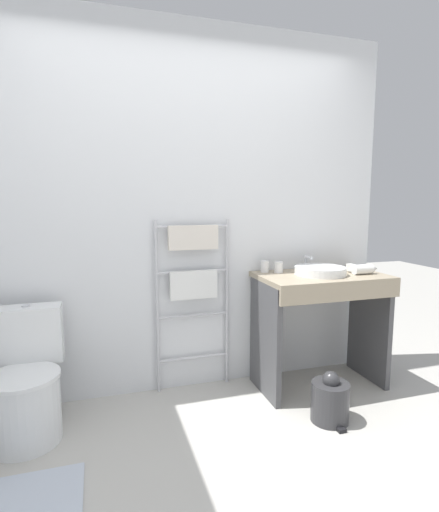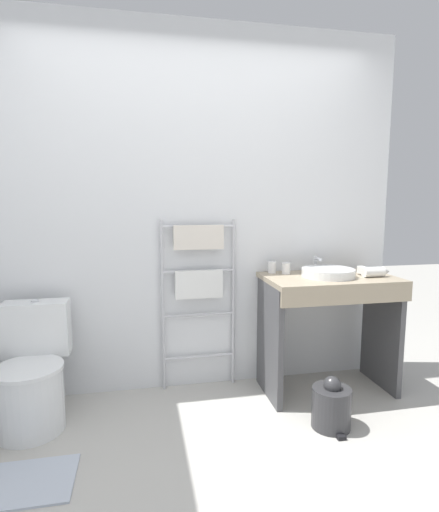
# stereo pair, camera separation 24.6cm
# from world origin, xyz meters

# --- Properties ---
(wall_back) EXTENTS (3.01, 0.12, 2.61)m
(wall_back) POSITION_xyz_m (0.00, 1.39, 1.31)
(wall_back) COLOR silver
(wall_back) RESTS_ON ground_plane
(toilet) EXTENTS (0.41, 0.55, 0.75)m
(toilet) POSITION_xyz_m (-1.09, 0.98, 0.30)
(toilet) COLOR white
(toilet) RESTS_ON ground_plane
(towel_radiator) EXTENTS (0.55, 0.06, 1.25)m
(towel_radiator) POSITION_xyz_m (-0.01, 1.28, 0.85)
(towel_radiator) COLOR silver
(towel_radiator) RESTS_ON ground_plane
(vanity_counter) EXTENTS (0.92, 0.56, 0.85)m
(vanity_counter) POSITION_xyz_m (0.90, 1.03, 0.57)
(vanity_counter) COLOR gray
(vanity_counter) RESTS_ON ground_plane
(sink_basin) EXTENTS (0.37, 0.37, 0.06)m
(sink_basin) POSITION_xyz_m (0.88, 1.04, 0.88)
(sink_basin) COLOR white
(sink_basin) RESTS_ON vanity_counter
(faucet) EXTENTS (0.02, 0.10, 0.11)m
(faucet) POSITION_xyz_m (0.88, 1.23, 0.93)
(faucet) COLOR silver
(faucet) RESTS_ON vanity_counter
(cup_near_wall) EXTENTS (0.06, 0.06, 0.08)m
(cup_near_wall) POSITION_xyz_m (0.54, 1.25, 0.89)
(cup_near_wall) COLOR white
(cup_near_wall) RESTS_ON vanity_counter
(cup_near_edge) EXTENTS (0.06, 0.06, 0.08)m
(cup_near_edge) POSITION_xyz_m (0.63, 1.20, 0.89)
(cup_near_edge) COLOR white
(cup_near_edge) RESTS_ON vanity_counter
(hair_dryer) EXTENTS (0.20, 0.16, 0.07)m
(hair_dryer) POSITION_xyz_m (1.20, 0.97, 0.89)
(hair_dryer) COLOR white
(hair_dryer) RESTS_ON vanity_counter
(trash_bin) EXTENTS (0.24, 0.27, 0.33)m
(trash_bin) POSITION_xyz_m (0.71, 0.58, 0.14)
(trash_bin) COLOR #333335
(trash_bin) RESTS_ON ground_plane
(bath_mat) EXTENTS (0.56, 0.36, 0.01)m
(bath_mat) POSITION_xyz_m (-1.05, 0.41, 0.01)
(bath_mat) COLOR #B2BCCC
(bath_mat) RESTS_ON ground_plane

